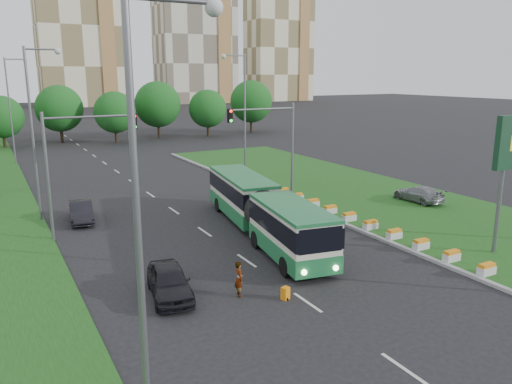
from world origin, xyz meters
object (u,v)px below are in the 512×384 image
articulated_bus (260,210)px  traffic_mast_median (275,138)px  car_left_far (81,212)px  car_median (418,194)px  traffic_mast_left (74,154)px  shopping_trolley (285,293)px  car_left_near (169,281)px  pedestrian (239,279)px

articulated_bus → traffic_mast_median: bearing=61.7°
car_left_far → car_median: car_left_far is taller
traffic_mast_left → car_left_far: traffic_mast_left is taller
car_median → shopping_trolley: bearing=25.1°
traffic_mast_left → car_left_near: size_ratio=1.81×
traffic_mast_median → articulated_bus: size_ratio=0.48×
traffic_mast_left → car_left_near: (2.07, -11.35, -4.60)m
pedestrian → shopping_trolley: bearing=-117.8°
articulated_bus → car_median: (15.20, 0.96, -0.91)m
traffic_mast_left → car_median: size_ratio=1.82×
traffic_mast_left → shopping_trolley: 16.50m
traffic_mast_median → car_left_near: bearing=-136.7°
traffic_mast_median → traffic_mast_left: same height
traffic_mast_median → pedestrian: 17.78m
traffic_mast_median → pedestrian: size_ratio=4.69×
traffic_mast_left → car_median: (25.48, -4.35, -4.56)m
traffic_mast_median → traffic_mast_left: bearing=-176.2°
traffic_mast_median → shopping_trolley: (-8.49, -15.22, -5.05)m
articulated_bus → pedestrian: size_ratio=9.87×
articulated_bus → car_left_near: 10.24m
car_left_near → car_left_far: (-1.39, 14.73, -0.04)m
articulated_bus → car_median: 15.25m
car_left_far → pedestrian: 16.78m
pedestrian → shopping_trolley: pedestrian is taller
car_left_far → traffic_mast_left: bearing=-94.2°
car_left_near → car_median: size_ratio=1.01×
car_median → articulated_bus: bearing=1.0°
car_left_near → car_left_far: car_left_near is taller
traffic_mast_left → car_median: traffic_mast_left is taller
car_left_near → shopping_trolley: bearing=-22.1°
traffic_mast_median → shopping_trolley: traffic_mast_median is taller
traffic_mast_left → articulated_bus: size_ratio=0.48×
car_left_near → shopping_trolley: car_left_near is taller
car_left_near → pedestrian: size_ratio=2.59×
pedestrian → traffic_mast_left: bearing=32.1°
traffic_mast_left → articulated_bus: 12.13m
pedestrian → shopping_trolley: 2.26m
car_median → pedestrian: (-20.52, -8.50, 0.07)m
traffic_mast_left → car_median: bearing=-9.7°
pedestrian → car_left_far: bearing=25.7°
car_left_near → car_left_far: bearing=105.2°
traffic_mast_left → articulated_bus: bearing=-27.3°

